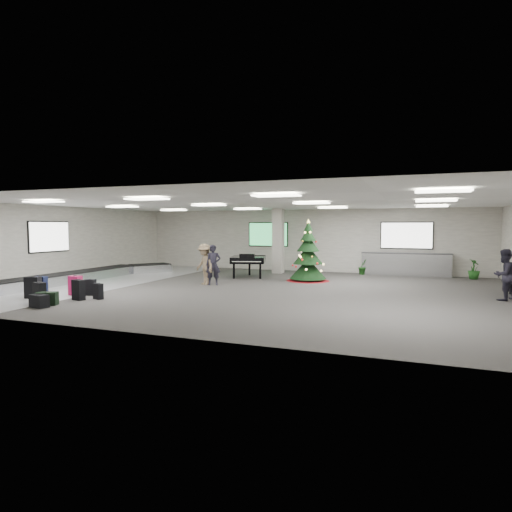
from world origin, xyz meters
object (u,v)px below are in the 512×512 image
at_px(pink_suitcase, 75,286).
at_px(grand_piano, 248,260).
at_px(traveler_b, 205,264).
at_px(christmas_tree, 308,260).
at_px(potted_plant_left, 363,266).
at_px(potted_plant_right, 474,269).
at_px(traveler_bench, 504,275).
at_px(baggage_carousel, 87,275).
at_px(service_counter, 406,264).
at_px(traveler_a, 213,265).

relative_size(pink_suitcase, grand_piano, 0.30).
bearing_deg(pink_suitcase, traveler_b, 55.30).
relative_size(christmas_tree, potted_plant_left, 3.36).
relative_size(pink_suitcase, traveler_b, 0.42).
bearing_deg(potted_plant_right, traveler_bench, -88.08).
height_order(pink_suitcase, potted_plant_left, potted_plant_left).
relative_size(baggage_carousel, potted_plant_left, 12.31).
bearing_deg(potted_plant_right, traveler_b, -150.89).
bearing_deg(service_counter, pink_suitcase, -135.55).
xyz_separation_m(pink_suitcase, traveler_a, (3.22, 3.96, 0.47)).
distance_m(christmas_tree, potted_plant_right, 7.45).
bearing_deg(service_counter, traveler_a, -139.02).
distance_m(traveler_b, potted_plant_right, 11.84).
distance_m(baggage_carousel, potted_plant_right, 16.95).
height_order(pink_suitcase, traveler_a, traveler_a).
relative_size(baggage_carousel, pink_suitcase, 14.18).
relative_size(pink_suitcase, traveler_a, 0.43).
bearing_deg(traveler_b, potted_plant_left, 77.67).
distance_m(pink_suitcase, traveler_b, 4.90).
distance_m(baggage_carousel, grand_piano, 7.07).
distance_m(service_counter, traveler_b, 9.67).
bearing_deg(christmas_tree, grand_piano, 172.77).
xyz_separation_m(potted_plant_left, potted_plant_right, (4.82, -0.11, 0.05)).
height_order(traveler_bench, potted_plant_left, traveler_bench).
xyz_separation_m(service_counter, traveler_b, (-7.47, -6.14, 0.27)).
bearing_deg(potted_plant_left, grand_piano, -149.07).
relative_size(traveler_a, potted_plant_left, 2.04).
relative_size(christmas_tree, potted_plant_right, 2.95).
height_order(grand_piano, traveler_b, traveler_b).
bearing_deg(pink_suitcase, christmas_tree, 46.45).
relative_size(grand_piano, traveler_b, 1.40).
bearing_deg(service_counter, traveler_bench, -63.47).
relative_size(christmas_tree, traveler_a, 1.64).
xyz_separation_m(baggage_carousel, potted_plant_right, (15.71, 6.35, 0.24)).
xyz_separation_m(service_counter, traveler_a, (-7.08, -6.15, 0.26)).
relative_size(pink_suitcase, potted_plant_right, 0.76).
distance_m(traveler_a, traveler_b, 0.39).
relative_size(service_counter, christmas_tree, 1.53).
relative_size(traveler_b, potted_plant_left, 2.07).
bearing_deg(traveler_a, traveler_bench, -22.30).
relative_size(baggage_carousel, traveler_a, 6.03).
bearing_deg(grand_piano, pink_suitcase, -133.87).
xyz_separation_m(grand_piano, traveler_a, (-0.31, -2.98, 0.01)).
bearing_deg(traveler_b, service_counter, 70.35).
xyz_separation_m(christmas_tree, potted_plant_left, (1.92, 3.26, -0.51)).
relative_size(baggage_carousel, service_counter, 2.40).
xyz_separation_m(pink_suitcase, traveler_bench, (13.36, 3.97, 0.48)).
bearing_deg(potted_plant_left, christmas_tree, -120.47).
bearing_deg(pink_suitcase, baggage_carousel, 127.84).
bearing_deg(baggage_carousel, potted_plant_left, 30.67).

